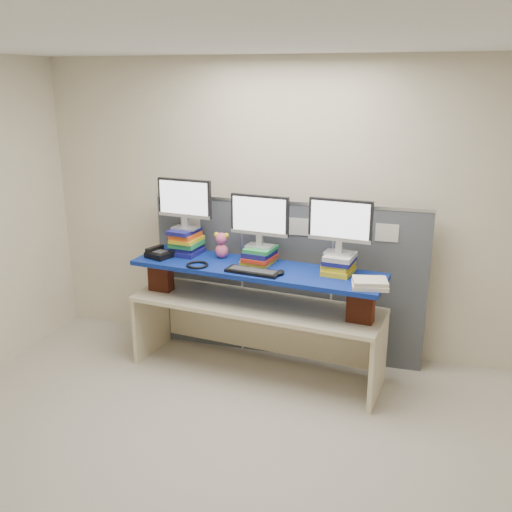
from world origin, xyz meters
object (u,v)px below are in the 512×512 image
(desk_phone, at_px, (159,254))
(monitor_right, at_px, (340,223))
(keyboard, at_px, (253,271))
(desk, at_px, (256,317))
(monitor_center, at_px, (260,218))
(blue_board, at_px, (256,269))
(monitor_left, at_px, (185,201))

(desk_phone, bearing_deg, monitor_right, 21.21)
(keyboard, bearing_deg, desk, 104.92)
(monitor_center, bearing_deg, blue_board, -82.56)
(desk, height_order, monitor_center, monitor_center)
(monitor_left, height_order, desk_phone, monitor_left)
(blue_board, height_order, monitor_left, monitor_left)
(monitor_center, height_order, desk_phone, monitor_center)
(blue_board, height_order, monitor_right, monitor_right)
(desk, xyz_separation_m, monitor_center, (-0.00, 0.12, 0.88))
(desk, bearing_deg, blue_board, -69.18)
(monitor_center, bearing_deg, desk, -82.56)
(monitor_center, height_order, monitor_right, monitor_right)
(blue_board, distance_m, monitor_right, 0.84)
(monitor_center, xyz_separation_m, keyboard, (0.02, -0.28, -0.40))
(monitor_center, bearing_deg, keyboard, -78.93)
(monitor_right, relative_size, keyboard, 1.10)
(monitor_left, xyz_separation_m, desk_phone, (-0.20, -0.18, -0.47))
(monitor_center, distance_m, monitor_right, 0.72)
(monitor_right, bearing_deg, desk_phone, -173.01)
(blue_board, relative_size, desk_phone, 8.43)
(keyboard, xyz_separation_m, desk_phone, (-0.96, 0.19, 0.02))
(monitor_right, relative_size, desk_phone, 2.01)
(desk, bearing_deg, monitor_left, 171.11)
(monitor_left, relative_size, desk_phone, 2.01)
(desk, distance_m, monitor_right, 1.15)
(desk, distance_m, monitor_center, 0.89)
(blue_board, xyz_separation_m, monitor_center, (-0.00, 0.12, 0.43))
(blue_board, bearing_deg, desk, 110.82)
(monitor_left, relative_size, monitor_right, 1.00)
(monitor_left, relative_size, monitor_center, 1.00)
(desk_phone, bearing_deg, desk, 19.24)
(monitor_center, relative_size, desk_phone, 2.01)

